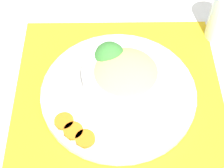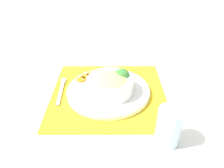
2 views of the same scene
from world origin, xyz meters
TOP-DOWN VIEW (x-y plane):
  - ground_plane at (0.00, 0.00)m, footprint 4.00×4.00m
  - placemat at (0.00, 0.00)m, footprint 0.46×0.46m
  - plate at (0.00, 0.00)m, footprint 0.33×0.33m
  - bowl at (0.01, -0.01)m, footprint 0.18×0.18m
  - broccoli_floret at (0.05, 0.02)m, footprint 0.06×0.06m
  - carrot_slice_near at (-0.08, 0.11)m, footprint 0.04×0.04m
  - carrot_slice_middle at (-0.10, 0.09)m, footprint 0.04×0.04m
  - carrot_slice_far at (-0.12, 0.06)m, footprint 0.04×0.04m

SIDE VIEW (x-z plane):
  - ground_plane at x=0.00m, z-range 0.00..0.00m
  - placemat at x=0.00m, z-range 0.00..0.00m
  - plate at x=0.00m, z-range 0.00..0.03m
  - carrot_slice_near at x=-0.08m, z-range 0.02..0.03m
  - carrot_slice_middle at x=-0.10m, z-range 0.02..0.03m
  - carrot_slice_far at x=-0.12m, z-range 0.02..0.03m
  - bowl at x=0.01m, z-range 0.02..0.09m
  - broccoli_floret at x=0.05m, z-range 0.03..0.11m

